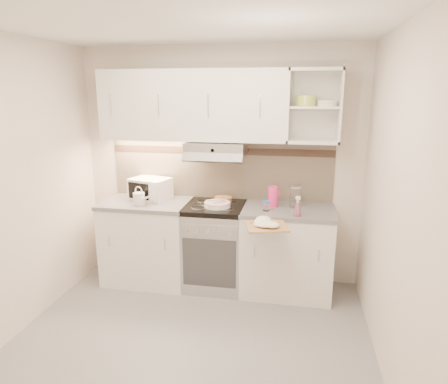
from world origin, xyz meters
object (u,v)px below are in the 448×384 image
object	(u,v)px
electric_range	(215,246)
plate_stack	(217,204)
watering_can	(140,198)
cutting_board	(266,226)
glass_jar	(295,196)
spray_bottle	(298,208)
microwave	(150,189)
pink_pitcher	(273,196)

from	to	relation	value
electric_range	plate_stack	xyz separation A→B (m)	(0.04, -0.06, 0.47)
watering_can	cutting_board	world-z (taller)	watering_can
plate_stack	glass_jar	world-z (taller)	glass_jar
watering_can	glass_jar	bearing A→B (deg)	29.11
glass_jar	spray_bottle	bearing A→B (deg)	-84.45
plate_stack	spray_bottle	world-z (taller)	spray_bottle
microwave	electric_range	bearing A→B (deg)	7.59
electric_range	watering_can	bearing A→B (deg)	-170.13
plate_stack	cutting_board	size ratio (longest dim) A/B	0.74
microwave	watering_can	world-z (taller)	microwave
electric_range	spray_bottle	world-z (taller)	spray_bottle
watering_can	glass_jar	size ratio (longest dim) A/B	1.00
glass_jar	watering_can	bearing A→B (deg)	-172.75
electric_range	plate_stack	distance (m)	0.48
pink_pitcher	glass_jar	xyz separation A→B (m)	(0.22, 0.00, 0.01)
microwave	pink_pitcher	size ratio (longest dim) A/B	2.27
electric_range	microwave	size ratio (longest dim) A/B	1.92
watering_can	pink_pitcher	xyz separation A→B (m)	(1.35, 0.20, 0.03)
microwave	plate_stack	xyz separation A→B (m)	(0.78, -0.18, -0.09)
microwave	glass_jar	distance (m)	1.55
glass_jar	spray_bottle	distance (m)	0.29
watering_can	glass_jar	xyz separation A→B (m)	(1.57, 0.20, 0.04)
microwave	watering_can	xyz separation A→B (m)	(-0.03, -0.25, -0.04)
watering_can	spray_bottle	distance (m)	1.60
glass_jar	cutting_board	size ratio (longest dim) A/B	0.62
plate_stack	electric_range	bearing A→B (deg)	122.81
electric_range	pink_pitcher	world-z (taller)	pink_pitcher
spray_bottle	electric_range	bearing A→B (deg)	157.11
pink_pitcher	watering_can	bearing A→B (deg)	167.61
electric_range	spray_bottle	xyz separation A→B (m)	(0.84, -0.22, 0.53)
watering_can	pink_pitcher	size ratio (longest dim) A/B	1.08
spray_bottle	cutting_board	distance (m)	0.39
glass_jar	cutting_board	bearing A→B (deg)	-113.28
spray_bottle	glass_jar	bearing A→B (deg)	87.37
electric_range	microwave	xyz separation A→B (m)	(-0.74, 0.12, 0.56)
microwave	spray_bottle	xyz separation A→B (m)	(1.58, -0.34, -0.03)
pink_pitcher	spray_bottle	distance (m)	0.38
microwave	plate_stack	world-z (taller)	microwave
microwave	watering_can	size ratio (longest dim) A/B	2.10
plate_stack	cutting_board	world-z (taller)	plate_stack
cutting_board	spray_bottle	bearing A→B (deg)	29.61
plate_stack	cutting_board	bearing A→B (deg)	-38.86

